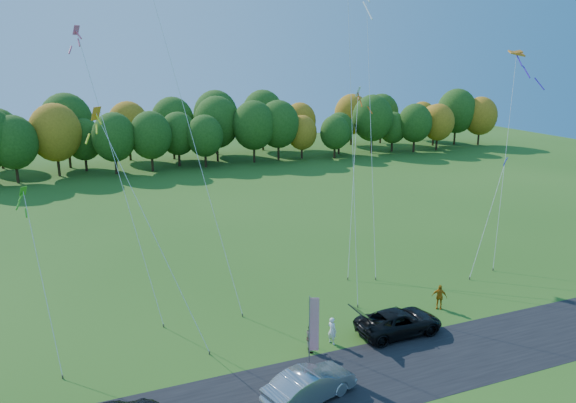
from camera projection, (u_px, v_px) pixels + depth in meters
name	position (u px, v px, depth m)	size (l,w,h in m)	color
ground	(327.00, 342.00, 32.54)	(160.00, 160.00, 0.00)	#275817
asphalt_strip	(362.00, 378.00, 28.97)	(90.00, 6.00, 0.01)	black
tree_line	(160.00, 168.00, 81.67)	(116.00, 12.00, 10.00)	#1E4711
black_suv	(399.00, 322.00, 33.45)	(2.45, 5.30, 1.47)	black
silver_sedan	(310.00, 385.00, 27.00)	(1.68, 4.82, 1.59)	#9B9A9F
person_tailgate_a	(332.00, 331.00, 32.25)	(0.59, 0.39, 1.62)	white
person_tailgate_b	(311.00, 337.00, 31.48)	(0.79, 0.62, 1.62)	gray
person_east	(439.00, 297.00, 36.67)	(0.97, 0.40, 1.66)	#BA7011
feather_flag	(313.00, 324.00, 29.50)	(0.50, 0.24, 4.05)	#999999
kite_delta_blue	(183.00, 104.00, 36.80)	(5.32, 12.45, 26.90)	#4C3F33
kite_parafoil_orange	(370.00, 93.00, 44.73)	(7.41, 13.34, 26.85)	#4C3F33
kite_delta_red	(352.00, 124.00, 38.18)	(4.19, 8.96, 23.62)	#4C3F33
kite_parafoil_rainbow	(506.00, 156.00, 44.82)	(7.33, 6.38, 16.79)	#4C3F33
kite_diamond_yellow	(152.00, 232.00, 31.31)	(5.21, 6.47, 13.75)	#4C3F33
kite_diamond_green	(41.00, 277.00, 30.49)	(1.66, 6.93, 9.17)	#4C3F33
kite_diamond_white	(353.00, 179.00, 43.92)	(5.27, 8.10, 13.99)	#4C3F33
kite_diamond_pink	(119.00, 174.00, 34.93)	(3.66, 8.20, 18.26)	#4C3F33
kite_diamond_blue_low	(488.00, 218.00, 42.50)	(5.32, 3.11, 8.74)	#4C3F33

